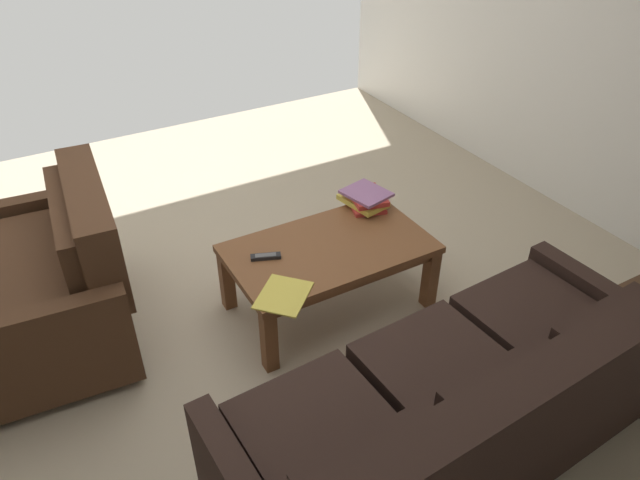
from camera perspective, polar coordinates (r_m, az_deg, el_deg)
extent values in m
cube|color=#B7A88E|center=(3.47, -7.21, -6.63)|extent=(5.12, 5.42, 0.01)
cube|color=white|center=(4.33, 26.17, 19.99)|extent=(0.12, 5.42, 2.82)
cylinder|color=black|center=(3.38, 17.85, -8.93)|extent=(0.05, 0.05, 0.06)
cylinder|color=black|center=(2.70, -7.20, -22.01)|extent=(0.05, 0.05, 0.06)
cylinder|color=black|center=(3.17, 26.70, -15.31)|extent=(0.05, 0.05, 0.06)
cube|color=black|center=(2.65, 12.02, -16.51)|extent=(1.79, 0.86, 0.35)
cube|color=black|center=(2.84, 21.01, -7.69)|extent=(0.58, 0.70, 0.10)
cube|color=black|center=(2.49, 12.34, -12.95)|extent=(0.58, 0.70, 0.10)
cube|color=black|center=(2.24, 0.77, -19.20)|extent=(0.58, 0.70, 0.10)
cube|color=black|center=(2.28, 18.79, -16.13)|extent=(1.75, 0.27, 0.42)
cube|color=black|center=(2.69, 25.30, -8.59)|extent=(0.53, 0.15, 0.29)
cube|color=black|center=(2.32, 16.73, -14.50)|extent=(0.53, 0.15, 0.29)
cube|color=black|center=(2.04, 4.68, -21.79)|extent=(0.53, 0.15, 0.29)
cube|color=black|center=(3.17, 24.61, -7.51)|extent=(0.14, 0.77, 0.51)
cylinder|color=black|center=(3.86, -19.98, -3.34)|extent=(0.05, 0.05, 0.06)
cylinder|color=black|center=(3.26, -18.00, -11.06)|extent=(0.05, 0.05, 0.06)
cube|color=#4C301E|center=(3.43, -25.06, -5.36)|extent=(0.84, 0.99, 0.38)
cube|color=#4C301E|center=(3.29, -26.41, -2.19)|extent=(0.74, 0.92, 0.10)
cube|color=#4C301E|center=(3.20, -21.10, 1.28)|extent=(0.25, 0.95, 0.48)
cube|color=#4C301E|center=(3.20, -23.01, 0.80)|extent=(0.19, 0.85, 0.34)
cube|color=#4C301E|center=(3.82, -25.83, 0.07)|extent=(0.77, 0.16, 0.54)
cube|color=#4C301E|center=(2.98, -24.71, -10.24)|extent=(0.77, 0.16, 0.54)
cube|color=brown|center=(3.22, 0.89, -0.87)|extent=(1.10, 0.64, 0.04)
cube|color=brown|center=(3.25, 0.88, -1.52)|extent=(1.01, 0.58, 0.05)
cube|color=brown|center=(3.76, 5.40, 0.87)|extent=(0.07, 0.07, 0.38)
cube|color=brown|center=(3.38, -8.98, -3.85)|extent=(0.07, 0.07, 0.38)
cube|color=brown|center=(3.41, 10.60, -3.65)|extent=(0.07, 0.07, 0.38)
cube|color=brown|center=(2.99, -4.94, -9.65)|extent=(0.07, 0.07, 0.38)
cylinder|color=#472D1C|center=(3.21, 25.29, -8.47)|extent=(0.04, 0.04, 0.50)
cube|color=#C63833|center=(3.56, 4.47, 3.49)|extent=(0.25, 0.29, 0.02)
cube|color=#E0CC4C|center=(3.54, 4.19, 3.81)|extent=(0.23, 0.31, 0.03)
cube|color=#C63833|center=(3.53, 4.59, 4.22)|extent=(0.24, 0.28, 0.03)
cube|color=#996699|center=(3.51, 4.50, 4.54)|extent=(0.27, 0.30, 0.02)
cube|color=black|center=(3.12, -5.27, -1.61)|extent=(0.17, 0.10, 0.02)
cube|color=#59595B|center=(3.12, -5.28, -1.45)|extent=(0.11, 0.07, 0.00)
cube|color=#E0CC4C|center=(2.88, -3.55, -5.35)|extent=(0.35, 0.35, 0.01)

